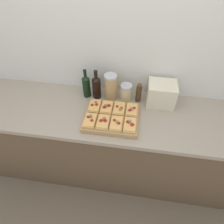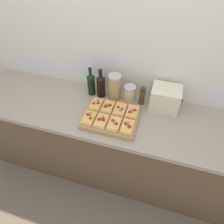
{
  "view_description": "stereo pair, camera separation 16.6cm",
  "coord_description": "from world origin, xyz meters",
  "px_view_note": "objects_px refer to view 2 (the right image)",
  "views": [
    {
      "loc": [
        0.2,
        -0.9,
        2.13
      ],
      "look_at": [
        0.02,
        0.26,
        0.96
      ],
      "focal_mm": 32.0,
      "sensor_mm": 36.0,
      "label": 1
    },
    {
      "loc": [
        0.36,
        -0.86,
        2.13
      ],
      "look_at": [
        0.02,
        0.26,
        0.96
      ],
      "focal_mm": 32.0,
      "sensor_mm": 36.0,
      "label": 2
    }
  ],
  "objects_px": {
    "cutting_board": "(111,118)",
    "olive_oil_bottle": "(91,84)",
    "grain_jar_short": "(130,94)",
    "toaster_oven": "(165,98)",
    "grain_jar_tall": "(115,87)",
    "wine_bottle": "(101,86)",
    "pepper_mill": "(142,95)"
  },
  "relations": [
    {
      "from": "cutting_board",
      "to": "olive_oil_bottle",
      "type": "bearing_deg",
      "value": 134.81
    },
    {
      "from": "grain_jar_short",
      "to": "toaster_oven",
      "type": "distance_m",
      "value": 0.31
    },
    {
      "from": "grain_jar_tall",
      "to": "toaster_oven",
      "type": "height_order",
      "value": "grain_jar_tall"
    },
    {
      "from": "olive_oil_bottle",
      "to": "toaster_oven",
      "type": "bearing_deg",
      "value": -0.07
    },
    {
      "from": "cutting_board",
      "to": "toaster_oven",
      "type": "relative_size",
      "value": 1.67
    },
    {
      "from": "olive_oil_bottle",
      "to": "toaster_oven",
      "type": "relative_size",
      "value": 1.06
    },
    {
      "from": "grain_jar_tall",
      "to": "toaster_oven",
      "type": "relative_size",
      "value": 0.95
    },
    {
      "from": "cutting_board",
      "to": "grain_jar_tall",
      "type": "xyz_separation_m",
      "value": [
        -0.05,
        0.28,
        0.11
      ]
    },
    {
      "from": "wine_bottle",
      "to": "grain_jar_short",
      "type": "bearing_deg",
      "value": 0.0
    },
    {
      "from": "wine_bottle",
      "to": "grain_jar_tall",
      "type": "distance_m",
      "value": 0.13
    },
    {
      "from": "grain_jar_short",
      "to": "pepper_mill",
      "type": "distance_m",
      "value": 0.11
    },
    {
      "from": "wine_bottle",
      "to": "pepper_mill",
      "type": "distance_m",
      "value": 0.38
    },
    {
      "from": "cutting_board",
      "to": "grain_jar_short",
      "type": "distance_m",
      "value": 0.3
    },
    {
      "from": "wine_bottle",
      "to": "toaster_oven",
      "type": "height_order",
      "value": "wine_bottle"
    },
    {
      "from": "grain_jar_short",
      "to": "wine_bottle",
      "type": "bearing_deg",
      "value": 180.0
    },
    {
      "from": "olive_oil_bottle",
      "to": "grain_jar_short",
      "type": "bearing_deg",
      "value": 0.0
    },
    {
      "from": "olive_oil_bottle",
      "to": "grain_jar_short",
      "type": "xyz_separation_m",
      "value": [
        0.37,
        0.0,
        -0.03
      ]
    },
    {
      "from": "toaster_oven",
      "to": "olive_oil_bottle",
      "type": "bearing_deg",
      "value": 179.93
    },
    {
      "from": "wine_bottle",
      "to": "pepper_mill",
      "type": "relative_size",
      "value": 1.48
    },
    {
      "from": "cutting_board",
      "to": "toaster_oven",
      "type": "distance_m",
      "value": 0.5
    },
    {
      "from": "cutting_board",
      "to": "pepper_mill",
      "type": "distance_m",
      "value": 0.35
    },
    {
      "from": "grain_jar_short",
      "to": "toaster_oven",
      "type": "height_order",
      "value": "toaster_oven"
    },
    {
      "from": "cutting_board",
      "to": "grain_jar_tall",
      "type": "height_order",
      "value": "grain_jar_tall"
    },
    {
      "from": "cutting_board",
      "to": "olive_oil_bottle",
      "type": "height_order",
      "value": "olive_oil_bottle"
    },
    {
      "from": "grain_jar_tall",
      "to": "olive_oil_bottle",
      "type": "bearing_deg",
      "value": -180.0
    },
    {
      "from": "wine_bottle",
      "to": "toaster_oven",
      "type": "xyz_separation_m",
      "value": [
        0.58,
        -0.0,
        -0.01
      ]
    },
    {
      "from": "cutting_board",
      "to": "olive_oil_bottle",
      "type": "xyz_separation_m",
      "value": [
        -0.28,
        0.28,
        0.1
      ]
    },
    {
      "from": "olive_oil_bottle",
      "to": "grain_jar_short",
      "type": "relative_size",
      "value": 1.73
    },
    {
      "from": "olive_oil_bottle",
      "to": "grain_jar_tall",
      "type": "bearing_deg",
      "value": 0.0
    },
    {
      "from": "olive_oil_bottle",
      "to": "grain_jar_tall",
      "type": "xyz_separation_m",
      "value": [
        0.23,
        0.0,
        0.01
      ]
    },
    {
      "from": "wine_bottle",
      "to": "grain_jar_tall",
      "type": "height_order",
      "value": "wine_bottle"
    },
    {
      "from": "cutting_board",
      "to": "pepper_mill",
      "type": "height_order",
      "value": "pepper_mill"
    }
  ]
}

